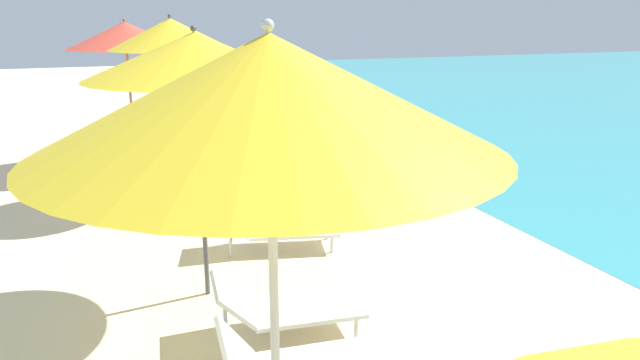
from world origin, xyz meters
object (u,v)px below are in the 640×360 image
at_px(lounger_farthest_shoreside, 161,136).
at_px(umbrella_fourth, 195,56).
at_px(lounger_fifth_shoreside, 228,156).
at_px(umbrella_farthest, 125,36).
at_px(lounger_fourth_shoreside, 276,228).
at_px(lounger_fourth_inland, 284,305).
at_px(umbrella_third, 269,94).
at_px(cooler_box, 346,157).
at_px(umbrella_fifth, 171,34).

bearing_deg(lounger_farthest_shoreside, umbrella_fourth, -100.31).
distance_m(lounger_fifth_shoreside, umbrella_farthest, 3.01).
xyz_separation_m(lounger_fourth_shoreside, umbrella_farthest, (-1.31, 5.34, 2.19)).
relative_size(lounger_fourth_inland, umbrella_farthest, 0.51).
bearing_deg(umbrella_third, cooler_box, 63.96).
bearing_deg(umbrella_fifth, lounger_fourth_shoreside, -73.34).
bearing_deg(umbrella_farthest, umbrella_third, -89.28).
height_order(lounger_fourth_inland, cooler_box, lounger_fourth_inland).
distance_m(umbrella_fourth, umbrella_farthest, 6.31).
bearing_deg(lounger_fourth_shoreside, lounger_farthest_shoreside, 110.33).
bearing_deg(lounger_fifth_shoreside, umbrella_fifth, -129.20).
xyz_separation_m(umbrella_third, umbrella_farthest, (-0.12, 9.34, -0.01)).
bearing_deg(cooler_box, umbrella_third, -116.04).
distance_m(lounger_fourth_shoreside, umbrella_farthest, 5.92).
height_order(lounger_fourth_shoreside, lounger_fourth_inland, lounger_fourth_inland).
height_order(lounger_fifth_shoreside, lounger_farthest_shoreside, lounger_farthest_shoreside).
height_order(umbrella_fifth, lounger_farthest_shoreside, umbrella_fifth).
relative_size(lounger_fourth_inland, lounger_farthest_shoreside, 1.08).
distance_m(umbrella_third, lounger_fifth_shoreside, 8.39).
bearing_deg(umbrella_fourth, umbrella_third, -92.76).
bearing_deg(umbrella_fourth, umbrella_farthest, 92.39).
bearing_deg(lounger_fourth_shoreside, lounger_fourth_inland, -90.80).
distance_m(umbrella_fourth, lounger_fifth_shoreside, 5.55).
relative_size(umbrella_fourth, umbrella_farthest, 0.99).
bearing_deg(lounger_fourth_shoreside, umbrella_fifth, 120.58).
bearing_deg(lounger_fourth_shoreside, lounger_fifth_shoreside, 100.15).
relative_size(umbrella_third, lounger_farthest_shoreside, 2.17).
distance_m(umbrella_third, umbrella_fourth, 3.04).
relative_size(lounger_fifth_shoreside, umbrella_farthest, 0.44).
relative_size(umbrella_fourth, cooler_box, 6.29).
distance_m(umbrella_farthest, lounger_farthest_shoreside, 2.44).
relative_size(umbrella_fifth, umbrella_farthest, 1.03).
bearing_deg(lounger_farthest_shoreside, umbrella_third, -100.34).
distance_m(umbrella_fifth, umbrella_farthest, 2.72).
relative_size(lounger_fifth_shoreside, cooler_box, 2.79).
bearing_deg(lounger_fourth_inland, lounger_fifth_shoreside, 88.43).
bearing_deg(umbrella_fourth, lounger_fifth_shoreside, 75.15).
height_order(umbrella_fifth, cooler_box, umbrella_fifth).
bearing_deg(lounger_fourth_inland, umbrella_fourth, 122.03).
height_order(lounger_fourth_shoreside, lounger_farthest_shoreside, lounger_farthest_shoreside).
bearing_deg(umbrella_third, lounger_fifth_shoreside, 79.65).
height_order(umbrella_third, lounger_fifth_shoreside, umbrella_third).
xyz_separation_m(umbrella_fifth, umbrella_farthest, (-0.51, 2.67, -0.09)).
height_order(umbrella_farthest, lounger_farthest_shoreside, umbrella_farthest).
relative_size(umbrella_third, lounger_fourth_inland, 2.01).
relative_size(umbrella_fourth, lounger_fourth_inland, 1.96).
bearing_deg(lounger_farthest_shoreside, umbrella_fifth, -99.12).
xyz_separation_m(umbrella_fifth, lounger_farthest_shoreside, (0.09, 3.62, -2.26)).
distance_m(umbrella_fourth, lounger_farthest_shoreside, 7.58).
xyz_separation_m(lounger_fourth_inland, lounger_farthest_shoreside, (-0.18, 8.32, 0.02)).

